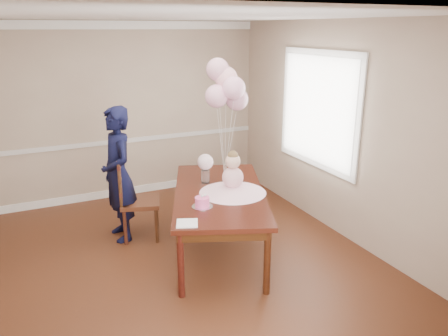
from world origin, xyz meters
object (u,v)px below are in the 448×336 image
birthday_cake (202,202)px  dining_chair_seat (140,202)px  woman (118,174)px  dining_table_top (219,193)px

birthday_cake → dining_chair_seat: (-0.40, 1.11, -0.35)m
birthday_cake → dining_chair_seat: birthday_cake is taller
birthday_cake → woman: woman is taller
dining_table_top → woman: bearing=160.5°
birthday_cake → dining_chair_seat: size_ratio=0.33×
birthday_cake → woman: size_ratio=0.09×
dining_chair_seat → birthday_cake: bearing=-53.3°
birthday_cake → woman: (-0.63, 1.22, 0.02)m
dining_table_top → dining_chair_seat: 1.10m
dining_chair_seat → dining_table_top: bearing=-27.9°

